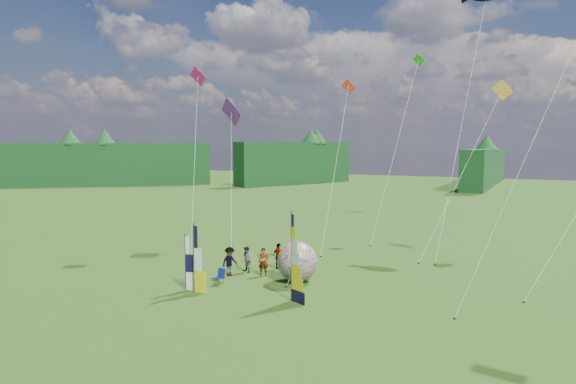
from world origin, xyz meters
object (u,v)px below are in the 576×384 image
at_px(feather_banner_main, 291,258).
at_px(spectator_b, 246,260).
at_px(side_banner_far, 185,263).
at_px(bol_inflatable, 297,262).
at_px(spectator_c, 230,261).
at_px(spectator_a, 264,262).
at_px(side_banner_left, 194,259).
at_px(camp_chair, 219,277).
at_px(kite_whale, 464,105).
at_px(spectator_d, 279,256).

height_order(feather_banner_main, spectator_b, feather_banner_main).
distance_m(feather_banner_main, side_banner_far, 6.27).
xyz_separation_m(bol_inflatable, spectator_c, (-4.31, -0.73, -0.29)).
relative_size(spectator_a, spectator_c, 0.97).
bearing_deg(spectator_c, bol_inflatable, -64.79).
bearing_deg(side_banner_left, bol_inflatable, 51.30).
distance_m(side_banner_left, spectator_c, 3.93).
xyz_separation_m(feather_banner_main, camp_chair, (-5.09, 0.73, -1.81)).
relative_size(feather_banner_main, camp_chair, 4.76).
relative_size(spectator_b, kite_whale, 0.07).
distance_m(side_banner_far, spectator_c, 3.79).
distance_m(side_banner_left, spectator_a, 5.15).
distance_m(bol_inflatable, spectator_d, 3.22).
height_order(side_banner_left, side_banner_far, side_banner_left).
height_order(bol_inflatable, spectator_b, bol_inflatable).
distance_m(feather_banner_main, spectator_c, 6.47).
bearing_deg(spectator_a, spectator_c, -171.85).
xyz_separation_m(spectator_d, camp_chair, (-1.31, -4.88, -0.38)).
height_order(feather_banner_main, bol_inflatable, feather_banner_main).
relative_size(side_banner_far, spectator_a, 1.75).
relative_size(side_banner_left, spectator_b, 2.25).
bearing_deg(spectator_c, spectator_b, -4.22).
distance_m(spectator_c, camp_chair, 2.16).
relative_size(side_banner_far, spectator_d, 1.78).
bearing_deg(side_banner_far, spectator_c, 71.40).
relative_size(side_banner_left, spectator_c, 2.05).
bearing_deg(feather_banner_main, spectator_a, 160.32).
distance_m(feather_banner_main, spectator_d, 6.91).
height_order(spectator_d, camp_chair, spectator_d).
bearing_deg(spectator_a, side_banner_left, -128.71).
bearing_deg(feather_banner_main, spectator_d, 148.60).
xyz_separation_m(side_banner_left, spectator_d, (1.70, 6.65, -0.99)).
xyz_separation_m(bol_inflatable, spectator_a, (-2.46, 0.25, -0.33)).
distance_m(side_banner_left, bol_inflatable, 6.14).
height_order(side_banner_far, spectator_b, side_banner_far).
xyz_separation_m(feather_banner_main, spectator_b, (-5.24, 4.00, -1.46)).
bearing_deg(kite_whale, camp_chair, -113.26).
relative_size(spectator_a, spectator_d, 1.02).
xyz_separation_m(side_banner_far, spectator_a, (2.31, 4.69, -0.66)).
bearing_deg(spectator_c, camp_chair, -148.07).
xyz_separation_m(side_banner_far, spectator_b, (0.91, 4.95, -0.71)).
height_order(feather_banner_main, camp_chair, feather_banner_main).
relative_size(side_banner_left, bol_inflatable, 1.55).
bearing_deg(camp_chair, spectator_b, 104.15).
bearing_deg(side_banner_left, kite_whale, 63.16).
xyz_separation_m(side_banner_left, spectator_b, (0.24, 5.04, -1.03)).
relative_size(spectator_a, camp_chair, 1.82).
bearing_deg(kite_whale, spectator_c, -118.05).
distance_m(bol_inflatable, spectator_a, 2.49).
bearing_deg(kite_whale, side_banner_left, -111.69).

